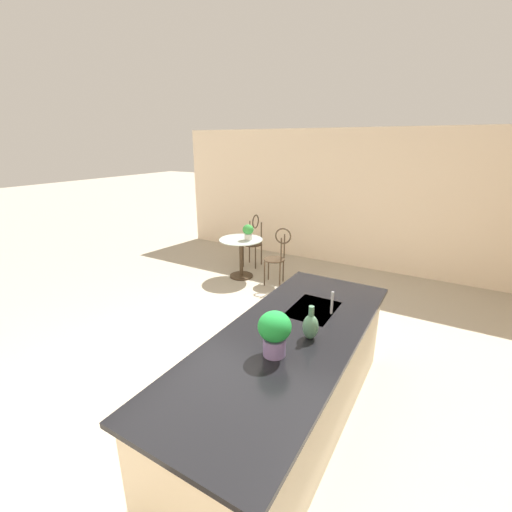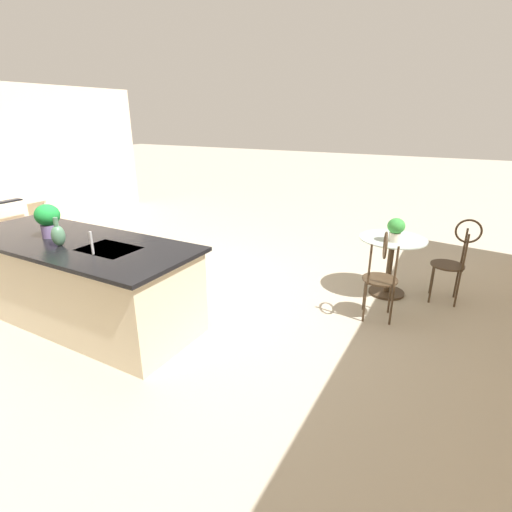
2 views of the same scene
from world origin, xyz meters
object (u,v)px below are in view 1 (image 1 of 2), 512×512
potted_plant_counter_near (275,331)px  vase_on_counter (311,326)px  bistro_table (241,254)px  chair_near_window (278,254)px  chair_by_island (254,238)px  potted_plant_on_table (248,231)px

potted_plant_counter_near → vase_on_counter: potted_plant_counter_near is taller
bistro_table → potted_plant_counter_near: size_ratio=2.27×
chair_near_window → vase_on_counter: 3.33m
chair_by_island → potted_plant_on_table: chair_by_island is taller
chair_near_window → potted_plant_counter_near: 3.57m
chair_near_window → vase_on_counter: size_ratio=3.62×
chair_near_window → potted_plant_on_table: chair_near_window is taller
chair_near_window → potted_plant_counter_near: potted_plant_counter_near is taller
chair_near_window → chair_by_island: bearing=-126.6°
chair_near_window → potted_plant_on_table: size_ratio=3.68×
chair_by_island → vase_on_counter: bearing=37.0°
potted_plant_on_table → chair_near_window: bearing=89.7°
bistro_table → chair_by_island: (-0.69, -0.14, 0.13)m
bistro_table → chair_by_island: 0.72m
vase_on_counter → potted_plant_on_table: bearing=-140.3°
chair_near_window → potted_plant_counter_near: (3.16, 1.58, 0.55)m
bistro_table → vase_on_counter: 3.76m
chair_near_window → vase_on_counter: bearing=31.6°
chair_by_island → potted_plant_on_table: bearing=22.9°
bistro_table → chair_near_window: 0.75m
chair_near_window → chair_by_island: size_ratio=1.00×
bistro_table → chair_by_island: chair_by_island is taller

